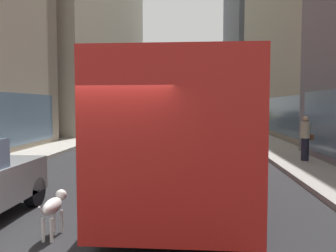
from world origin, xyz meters
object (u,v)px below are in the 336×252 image
at_px(car_silver_sedan, 166,114).
at_px(transit_bus, 183,120).
at_px(car_white_van, 211,125).
at_px(dalmatian_dog, 54,206).
at_px(pedestrian_with_handbag, 305,138).
at_px(car_black_suv, 206,119).
at_px(car_yellow_taxi, 202,115).

bearing_deg(car_silver_sedan, transit_bus, -84.53).
xyz_separation_m(car_white_van, dalmatian_dog, (-3.67, -18.61, -0.31)).
xyz_separation_m(car_white_van, pedestrian_with_handbag, (2.92, -11.20, 0.19)).
relative_size(car_silver_sedan, dalmatian_dog, 4.41).
bearing_deg(car_white_van, car_black_suv, 90.00).
height_order(transit_bus, car_silver_sedan, transit_bus).
relative_size(car_silver_sedan, car_black_suv, 1.03).
xyz_separation_m(transit_bus, car_yellow_taxi, (1.60, 38.19, -0.95)).
distance_m(car_silver_sedan, dalmatian_dog, 46.49).
bearing_deg(transit_bus, car_black_suv, 86.16).
height_order(transit_bus, car_yellow_taxi, transit_bus).
height_order(car_black_suv, car_white_van, same).
height_order(car_black_suv, dalmatian_dog, car_black_suv).
bearing_deg(car_yellow_taxi, transit_bus, -92.40).
bearing_deg(car_black_suv, transit_bus, -93.84).
bearing_deg(car_white_van, dalmatian_dog, -101.15).
relative_size(car_yellow_taxi, dalmatian_dog, 4.81).
xyz_separation_m(car_yellow_taxi, dalmatian_dog, (-3.67, -42.87, -0.31)).
bearing_deg(transit_bus, car_white_van, 83.45).
height_order(car_black_suv, pedestrian_with_handbag, pedestrian_with_handbag).
bearing_deg(car_white_van, car_yellow_taxi, 90.00).
distance_m(transit_bus, car_white_van, 14.06).
height_order(car_black_suv, car_yellow_taxi, same).
xyz_separation_m(dalmatian_dog, pedestrian_with_handbag, (6.59, 7.42, 0.50)).
xyz_separation_m(car_white_van, car_yellow_taxi, (0.00, 24.26, -0.00)).
relative_size(car_silver_sedan, pedestrian_with_handbag, 2.51).
distance_m(transit_bus, dalmatian_dog, 5.27).
bearing_deg(pedestrian_with_handbag, car_black_suv, 97.88).
relative_size(car_white_van, car_yellow_taxi, 1.01).
distance_m(transit_bus, car_silver_sedan, 41.96).
distance_m(car_white_van, car_yellow_taxi, 24.26).
bearing_deg(car_black_suv, car_silver_sedan, 107.37).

